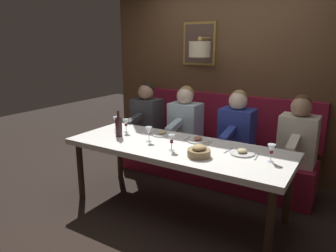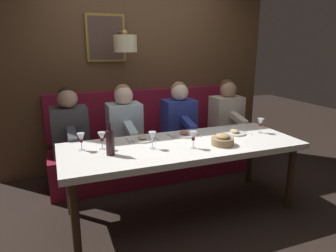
# 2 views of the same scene
# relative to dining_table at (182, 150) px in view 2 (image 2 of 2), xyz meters

# --- Properties ---
(ground_plane) EXTENTS (12.00, 12.00, 0.00)m
(ground_plane) POSITION_rel_dining_table_xyz_m (0.00, 0.00, -0.67)
(ground_plane) COLOR black
(dining_table) EXTENTS (0.90, 2.36, 0.74)m
(dining_table) POSITION_rel_dining_table_xyz_m (0.00, 0.00, 0.00)
(dining_table) COLOR white
(dining_table) RESTS_ON ground_plane
(banquette_bench) EXTENTS (0.52, 2.56, 0.45)m
(banquette_bench) POSITION_rel_dining_table_xyz_m (0.89, 0.00, -0.45)
(banquette_bench) COLOR maroon
(banquette_bench) RESTS_ON ground_plane
(back_wall_panel) EXTENTS (0.59, 3.76, 2.90)m
(back_wall_panel) POSITION_rel_dining_table_xyz_m (1.46, 0.01, 0.69)
(back_wall_panel) COLOR brown
(back_wall_panel) RESTS_ON ground_plane
(diner_nearest) EXTENTS (0.60, 0.40, 0.79)m
(diner_nearest) POSITION_rel_dining_table_xyz_m (0.88, -1.05, 0.14)
(diner_nearest) COLOR beige
(diner_nearest) RESTS_ON banquette_bench
(diner_near) EXTENTS (0.60, 0.40, 0.79)m
(diner_near) POSITION_rel_dining_table_xyz_m (0.88, -0.34, 0.14)
(diner_near) COLOR #283893
(diner_near) RESTS_ON banquette_bench
(diner_middle) EXTENTS (0.60, 0.40, 0.79)m
(diner_middle) POSITION_rel_dining_table_xyz_m (0.88, 0.38, 0.14)
(diner_middle) COLOR silver
(diner_middle) RESTS_ON banquette_bench
(diner_far) EXTENTS (0.60, 0.40, 0.79)m
(diner_far) POSITION_rel_dining_table_xyz_m (0.88, 1.01, 0.14)
(diner_far) COLOR #3D3D42
(diner_far) RESTS_ON banquette_bench
(place_setting_0) EXTENTS (0.24, 0.32, 0.05)m
(place_setting_0) POSITION_rel_dining_table_xyz_m (0.25, 0.34, 0.08)
(place_setting_0) COLOR white
(place_setting_0) RESTS_ON dining_table
(place_setting_1) EXTENTS (0.24, 0.33, 0.05)m
(place_setting_1) POSITION_rel_dining_table_xyz_m (0.11, -0.67, 0.08)
(place_setting_1) COLOR silver
(place_setting_1) RESTS_ON dining_table
(place_setting_2) EXTENTS (0.24, 0.32, 0.05)m
(place_setting_2) POSITION_rel_dining_table_xyz_m (0.25, -0.13, 0.08)
(place_setting_2) COLOR white
(place_setting_2) RESTS_ON dining_table
(wine_glass_0) EXTENTS (0.07, 0.07, 0.16)m
(wine_glass_0) POSITION_rel_dining_table_xyz_m (0.12, 0.77, 0.18)
(wine_glass_0) COLOR silver
(wine_glass_0) RESTS_ON dining_table
(wine_glass_1) EXTENTS (0.07, 0.07, 0.16)m
(wine_glass_1) POSITION_rel_dining_table_xyz_m (-0.16, -0.04, 0.18)
(wine_glass_1) COLOR silver
(wine_glass_1) RESTS_ON dining_table
(wine_glass_2) EXTENTS (0.07, 0.07, 0.16)m
(wine_glass_2) POSITION_rel_dining_table_xyz_m (0.04, -0.96, 0.18)
(wine_glass_2) COLOR silver
(wine_glass_2) RESTS_ON dining_table
(wine_glass_3) EXTENTS (0.07, 0.07, 0.16)m
(wine_glass_3) POSITION_rel_dining_table_xyz_m (0.16, 0.95, 0.18)
(wine_glass_3) COLOR silver
(wine_glass_3) RESTS_ON dining_table
(wine_glass_4) EXTENTS (0.07, 0.07, 0.16)m
(wine_glass_4) POSITION_rel_dining_table_xyz_m (-0.04, 0.32, 0.18)
(wine_glass_4) COLOR silver
(wine_glass_4) RESTS_ON dining_table
(wine_bottle) EXTENTS (0.08, 0.08, 0.30)m
(wine_bottle) POSITION_rel_dining_table_xyz_m (-0.06, 0.72, 0.18)
(wine_bottle) COLOR #33191E
(wine_bottle) RESTS_ON dining_table
(bread_bowl) EXTENTS (0.22, 0.22, 0.12)m
(bread_bowl) POSITION_rel_dining_table_xyz_m (-0.18, -0.35, 0.11)
(bread_bowl) COLOR #9E7F56
(bread_bowl) RESTS_ON dining_table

